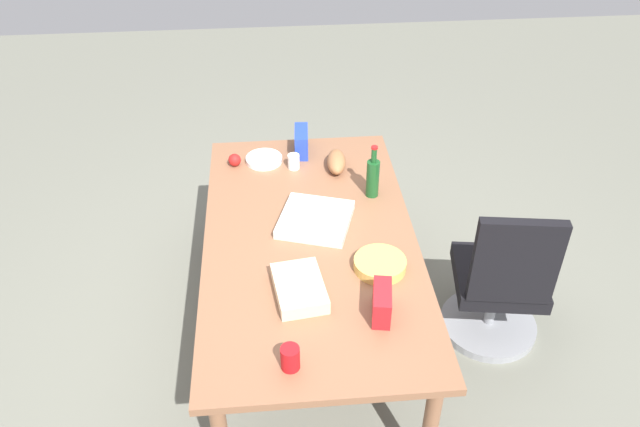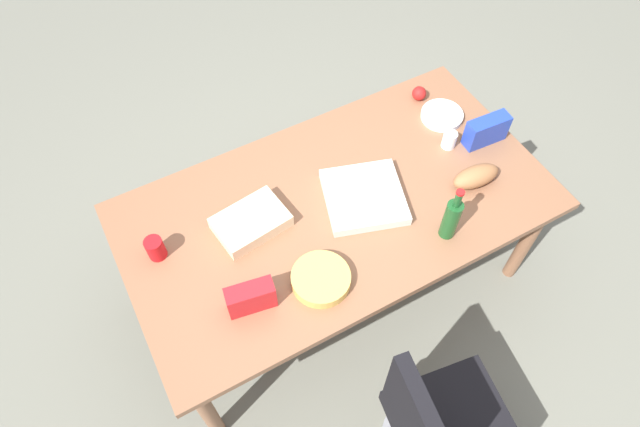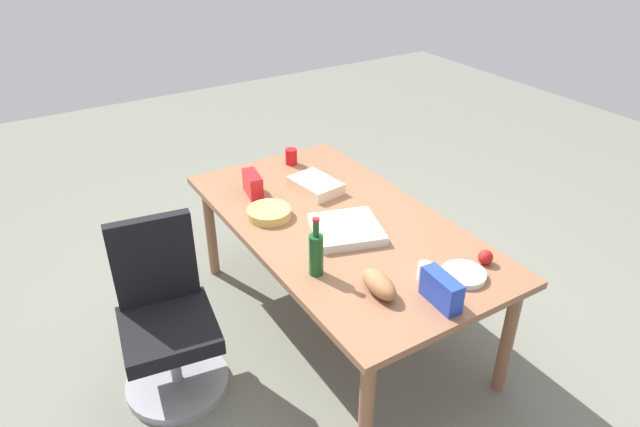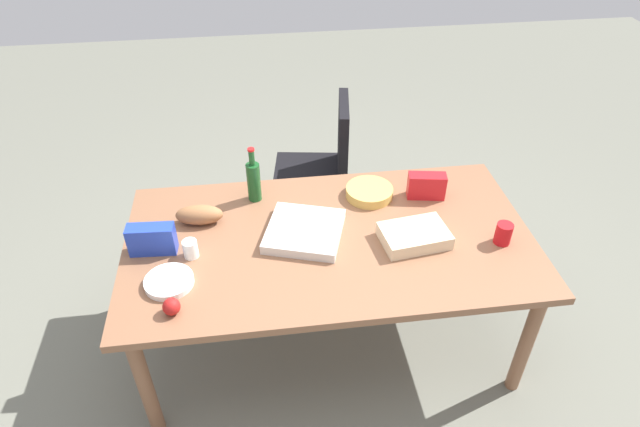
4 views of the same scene
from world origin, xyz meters
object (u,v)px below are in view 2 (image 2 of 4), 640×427
Objects in this scene: chip_bag_blue at (486,130)px; chip_bag_red at (251,297)px; sheet_cake at (251,222)px; bread_loaf at (476,176)px; apple_red at (419,93)px; chip_bowl at (321,279)px; paper_plate_stack at (442,115)px; red_solo_cup at (155,248)px; paper_cup at (449,140)px; pizza_box at (364,197)px; wine_bottle at (451,218)px; conference_table at (337,213)px.

chip_bag_red is at bearing 10.53° from chip_bag_blue.
chip_bag_red is at bearing 65.67° from sheet_cake.
bread_loaf reaches higher than apple_red.
paper_plate_stack is at bearing -152.14° from chip_bowl.
sheet_cake is at bearing 171.53° from red_solo_cup.
sheet_cake is (1.08, -0.03, -0.01)m from paper_cup.
chip_bowl reaches higher than pizza_box.
paper_cup is 0.36m from apple_red.
bread_loaf reaches higher than chip_bowl.
wine_bottle reaches higher than apple_red.
red_solo_cup is at bearing -9.91° from conference_table.
chip_bag_blue is at bearing 175.75° from sheet_cake.
bread_loaf is 1.51m from red_solo_cup.
chip_bag_blue reaches higher than chip_bag_red.
wine_bottle reaches higher than paper_cup.
chip_bag_blue is (-0.85, 0.01, 0.15)m from conference_table.
red_solo_cup is (0.26, -0.42, -0.02)m from chip_bag_red.
chip_bag_blue is (-1.25, 0.09, 0.04)m from sheet_cake.
conference_table is 0.68m from paper_cup.
paper_cup is 0.82× the size of red_solo_cup.
wine_bottle is 0.63m from chip_bowl.
pizza_box is at bearing -143.88° from chip_bowl.
apple_red reaches higher than pizza_box.
sheet_cake is 0.42m from chip_bowl.
red_solo_cup reaches higher than sheet_cake.
chip_bag_blue is (-0.12, 0.41, 0.04)m from apple_red.
wine_bottle reaches higher than chip_bowl.
pizza_box is at bearing 167.28° from sheet_cake.
sheet_cake is at bearing -70.63° from chip_bowl.
wine_bottle reaches higher than chip_bag_red.
apple_red is at bearing -73.96° from chip_bag_blue.
sheet_cake is at bearing -114.33° from chip_bag_red.
pizza_box reaches higher than paper_plate_stack.
pizza_box is 3.27× the size of red_solo_cup.
paper_plate_stack is 1.00× the size of chip_bag_blue.
apple_red is 1.18m from sheet_cake.
conference_table is 22.37× the size of paper_cup.
paper_cup is 0.35× the size of chip_bowl.
wine_bottle is at bearing 173.73° from chip_bag_red.
pizza_box is 0.48m from chip_bowl.
sheet_cake is 1.45× the size of chip_bag_blue.
chip_bag_red reaches higher than conference_table.
conference_table is 18.30× the size of red_solo_cup.
pizza_box is at bearing 2.02° from chip_bag_blue.
conference_table is 0.16m from pizza_box.
bread_loaf is 1.20× the size of chip_bag_red.
sheet_cake is (1.17, 0.14, 0.02)m from paper_plate_stack.
pizza_box is 0.55m from bread_loaf.
paper_cup is at bearing -126.95° from wine_bottle.
paper_cup is 0.38× the size of bread_loaf.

